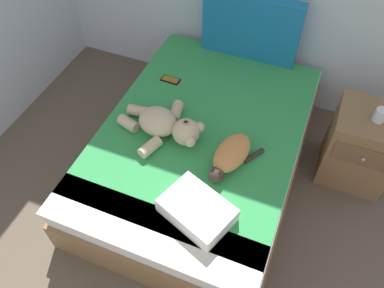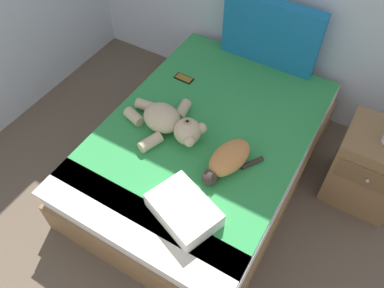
{
  "view_description": "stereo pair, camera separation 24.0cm",
  "coord_description": "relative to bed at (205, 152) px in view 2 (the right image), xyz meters",
  "views": [
    {
      "loc": [
        2.31,
        1.75,
        2.46
      ],
      "look_at": [
        1.72,
        3.22,
        0.53
      ],
      "focal_mm": 35.44,
      "sensor_mm": 36.0,
      "label": 1
    },
    {
      "loc": [
        2.53,
        1.86,
        2.46
      ],
      "look_at": [
        1.72,
        3.22,
        0.53
      ],
      "focal_mm": 35.44,
      "sensor_mm": 36.0,
      "label": 2
    }
  ],
  "objects": [
    {
      "name": "bed",
      "position": [
        0.0,
        0.0,
        0.0
      ],
      "size": [
        1.39,
        1.98,
        0.49
      ],
      "color": "olive",
      "rests_on": "ground_plane"
    },
    {
      "name": "throw_pillow",
      "position": [
        0.21,
        -0.64,
        0.3
      ],
      "size": [
        0.47,
        0.4,
        0.11
      ],
      "primitive_type": "cube",
      "rotation": [
        0.0,
        0.0,
        -0.36
      ],
      "color": "white",
      "rests_on": "bed"
    },
    {
      "name": "patterned_cushion",
      "position": [
        0.05,
        0.92,
        0.51
      ],
      "size": [
        0.77,
        0.11,
        0.53
      ],
      "color": "#1972AD",
      "rests_on": "bed"
    },
    {
      "name": "cat",
      "position": [
        0.27,
        -0.2,
        0.32
      ],
      "size": [
        0.31,
        0.42,
        0.15
      ],
      "color": "#D18447",
      "rests_on": "bed"
    },
    {
      "name": "teddy_bear",
      "position": [
        -0.21,
        -0.13,
        0.33
      ],
      "size": [
        0.61,
        0.54,
        0.2
      ],
      "color": "beige",
      "rests_on": "bed"
    },
    {
      "name": "nightstand",
      "position": [
        1.08,
        0.42,
        0.07
      ],
      "size": [
        0.47,
        0.46,
        0.62
      ],
      "color": "olive",
      "rests_on": "ground_plane"
    },
    {
      "name": "cell_phone",
      "position": [
        -0.41,
        0.39,
        0.25
      ],
      "size": [
        0.15,
        0.08,
        0.01
      ],
      "color": "black",
      "rests_on": "bed"
    }
  ]
}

